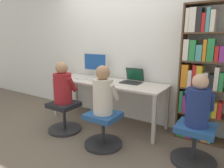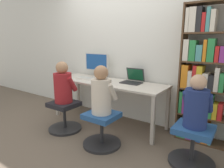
# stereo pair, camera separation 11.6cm
# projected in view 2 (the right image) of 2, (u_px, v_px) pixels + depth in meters

# --- Properties ---
(ground_plane) EXTENTS (14.00, 14.00, 0.00)m
(ground_plane) POSITION_uv_depth(u_px,v_px,m) (96.00, 128.00, 3.33)
(ground_plane) COLOR brown
(wall_back) EXTENTS (10.00, 0.05, 2.60)m
(wall_back) POSITION_uv_depth(u_px,v_px,m) (120.00, 48.00, 3.63)
(wall_back) COLOR silver
(wall_back) RESTS_ON ground_plane
(desk) EXTENTS (2.06, 0.66, 0.74)m
(desk) POSITION_uv_depth(u_px,v_px,m) (107.00, 85.00, 3.45)
(desk) COLOR beige
(desk) RESTS_ON ground_plane
(desktop_monitor) EXTENTS (0.54, 0.16, 0.46)m
(desktop_monitor) POSITION_uv_depth(u_px,v_px,m) (96.00, 64.00, 3.78)
(desktop_monitor) COLOR beige
(desktop_monitor) RESTS_ON desk
(laptop) EXTENTS (0.32, 0.29, 0.24)m
(laptop) POSITION_uv_depth(u_px,v_px,m) (133.00, 80.00, 3.31)
(laptop) COLOR #2D2D30
(laptop) RESTS_ON desk
(keyboard) EXTENTS (0.42, 0.16, 0.03)m
(keyboard) POSITION_uv_depth(u_px,v_px,m) (87.00, 78.00, 3.64)
(keyboard) COLOR silver
(keyboard) RESTS_ON desk
(computer_mouse_by_keyboard) EXTENTS (0.07, 0.11, 0.03)m
(computer_mouse_by_keyboard) POSITION_uv_depth(u_px,v_px,m) (98.00, 80.00, 3.47)
(computer_mouse_by_keyboard) COLOR silver
(computer_mouse_by_keyboard) RESTS_ON desk
(office_chair_left) EXTENTS (0.53, 0.53, 0.47)m
(office_chair_left) POSITION_uv_depth(u_px,v_px,m) (65.00, 116.00, 3.23)
(office_chair_left) COLOR #262628
(office_chair_left) RESTS_ON ground_plane
(office_chair_right) EXTENTS (0.53, 0.53, 0.47)m
(office_chair_right) POSITION_uv_depth(u_px,v_px,m) (102.00, 129.00, 2.75)
(office_chair_right) COLOR #262628
(office_chair_right) RESTS_ON ground_plane
(person_at_monitor) EXTENTS (0.34, 0.31, 0.65)m
(person_at_monitor) POSITION_uv_depth(u_px,v_px,m) (63.00, 85.00, 3.12)
(person_at_monitor) COLOR maroon
(person_at_monitor) RESTS_ON office_chair_left
(person_at_laptop) EXTENTS (0.33, 0.30, 0.65)m
(person_at_laptop) POSITION_uv_depth(u_px,v_px,m) (102.00, 92.00, 2.64)
(person_at_laptop) COLOR beige
(person_at_laptop) RESTS_ON office_chair_right
(bookshelf) EXTENTS (0.87, 0.28, 1.91)m
(bookshelf) POSITION_uv_depth(u_px,v_px,m) (205.00, 79.00, 2.71)
(bookshelf) COLOR #513823
(bookshelf) RESTS_ON ground_plane
(office_chair_side) EXTENTS (0.53, 0.53, 0.47)m
(office_chair_side) POSITION_uv_depth(u_px,v_px,m) (192.00, 145.00, 2.33)
(office_chair_side) COLOR #262628
(office_chair_side) RESTS_ON ground_plane
(person_near_shelf) EXTENTS (0.32, 0.29, 0.60)m
(person_near_shelf) POSITION_uv_depth(u_px,v_px,m) (196.00, 104.00, 2.22)
(person_near_shelf) COLOR navy
(person_near_shelf) RESTS_ON office_chair_side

